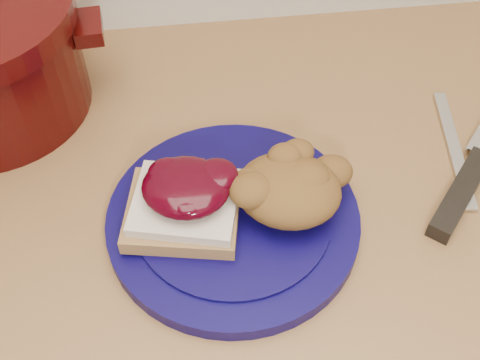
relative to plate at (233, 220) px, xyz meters
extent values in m
cube|color=beige|center=(0.03, 0.07, -0.48)|extent=(4.00, 0.60, 0.86)
cylinder|color=#080439|center=(0.00, 0.00, 0.00)|extent=(0.34, 0.34, 0.02)
cube|color=olive|center=(-0.05, 0.00, 0.02)|extent=(0.13, 0.12, 0.02)
cube|color=beige|center=(-0.05, 0.00, 0.04)|extent=(0.12, 0.11, 0.01)
ellipsoid|color=black|center=(-0.05, 0.01, 0.06)|extent=(0.11, 0.10, 0.03)
ellipsoid|color=brown|center=(0.06, 0.00, 0.04)|extent=(0.13, 0.12, 0.05)
cube|color=black|center=(0.25, 0.00, 0.00)|extent=(0.11, 0.12, 0.02)
cube|color=silver|center=(0.28, 0.08, -0.01)|extent=(0.04, 0.19, 0.00)
cube|color=#300504|center=(-0.14, 0.24, 0.09)|extent=(0.04, 0.06, 0.02)
camera|label=1|loc=(-0.04, -0.38, 0.52)|focal=45.00mm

